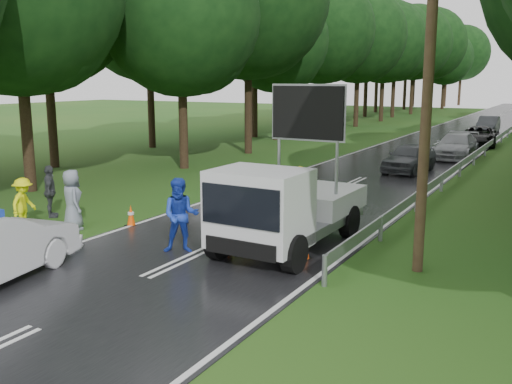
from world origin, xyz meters
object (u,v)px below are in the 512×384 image
Objects in this scene: queue_car_first at (409,158)px; queue_car_third at (479,136)px; work_truck at (284,207)px; officer at (299,193)px; barrier at (252,199)px; queue_car_second at (456,146)px; civilian at (181,216)px; queue_car_fourth at (488,125)px.

queue_car_third is (1.27, 12.96, -0.05)m from queue_car_first.
work_truck is 14.27m from queue_car_first.
barrier is at bearing 16.00° from officer.
officer reaches higher than queue_car_third.
queue_car_first is 0.85× the size of queue_car_second.
queue_car_third is at bearing -119.92° from officer.
work_truck is at bearing -97.42° from queue_car_third.
civilian is 28.84m from queue_car_third.
civilian is 21.90m from queue_car_second.
officer is 4.67m from civilian.
queue_car_fourth is at bearing 88.42° from queue_car_third.
work_truck is 1.15× the size of queue_car_third.
queue_car_fourth is (1.14, 34.00, -0.18)m from officer.
queue_car_first is at bearing 52.05° from civilian.
queue_car_second is at bearing -89.50° from queue_car_fourth.
civilian reaches higher than barrier.
queue_car_third is at bearing 60.08° from barrier.
barrier is at bearing -102.33° from queue_car_third.
queue_car_fourth is at bearing 90.66° from work_truck.
queue_car_second is 6.97m from queue_car_third.
queue_car_fourth is at bearing 91.86° from queue_car_second.
civilian is at bearing -94.68° from queue_car_fourth.
civilian is 15.82m from queue_car_first.
officer reaches higher than queue_car_second.
officer is at bearing -99.96° from queue_car_third.
officer is at bearing 43.31° from civilian.
queue_car_first is at bearing 92.58° from work_truck.
officer is 34.02m from queue_car_fourth.
queue_car_third is (0.85, 27.22, -0.50)m from work_truck.
queue_car_second is at bearing 58.18° from barrier.
civilian is (-1.23, -4.50, 0.10)m from officer.
queue_car_third is 9.85m from queue_car_fourth.
queue_car_first is at bearing -92.61° from queue_car_fourth.
civilian is at bearing -101.71° from queue_car_third.
officer is at bearing 108.74° from work_truck.
queue_car_third is at bearing 89.11° from work_truck.
barrier is 0.55× the size of queue_car_first.
queue_car_second is at bearing 51.06° from civilian.
officer is at bearing -93.09° from queue_car_fourth.
civilian reaches higher than queue_car_first.
queue_car_third is at bearing 52.46° from civilian.
barrier is at bearing -94.87° from queue_car_fourth.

